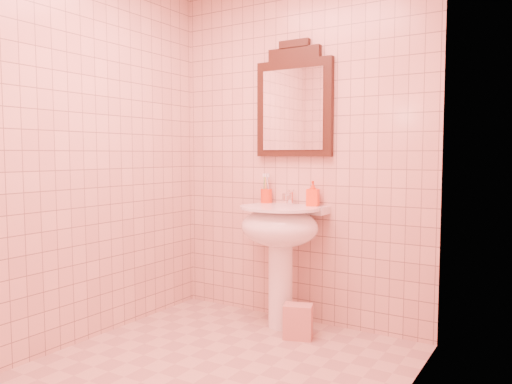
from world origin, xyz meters
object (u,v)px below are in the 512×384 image
Objects in this scene: soap_dispenser at (313,193)px; mirror at (294,103)px; pedestal_sink at (280,235)px; towel at (298,321)px; toothbrush_cup at (266,196)px.

mirror is at bearing 150.55° from soap_dispenser.
towel is (0.21, -0.12, -0.55)m from pedestal_sink.
mirror reaches higher than toothbrush_cup.
mirror is 0.71m from toothbrush_cup.
toothbrush_cup is 1.10× the size of soap_dispenser.
pedestal_sink is 1.04× the size of mirror.
pedestal_sink is 0.37m from soap_dispenser.
soap_dispenser is 0.88m from towel.
pedestal_sink is 0.96m from mirror.
mirror is 0.67m from soap_dispenser.
soap_dispenser reaches higher than pedestal_sink.
pedestal_sink is 0.37m from toothbrush_cup.
mirror is at bearing 8.65° from toothbrush_cup.
soap_dispenser is (0.18, -0.05, -0.64)m from mirror.
mirror is at bearing 90.00° from pedestal_sink.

